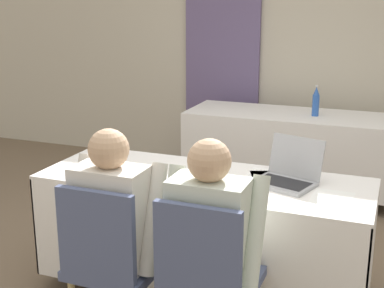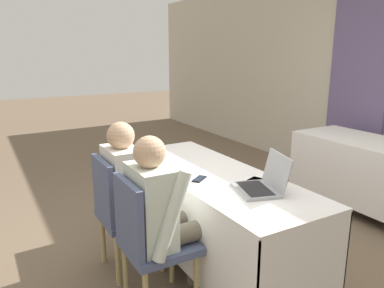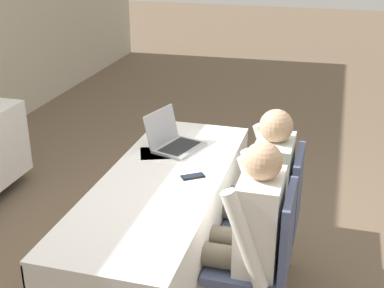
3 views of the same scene
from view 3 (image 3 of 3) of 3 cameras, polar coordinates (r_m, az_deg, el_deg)
name	(u,v)px [view 3 (image 3 of 3)]	position (r m, az deg, el deg)	size (l,w,h in m)	color
ground_plane	(164,282)	(3.60, -3.00, -14.53)	(24.00, 24.00, 0.00)	brown
conference_table_near	(162,207)	(3.29, -3.20, -6.68)	(1.93, 0.70, 0.75)	white
laptop	(174,141)	(3.61, -1.93, 0.28)	(0.40, 0.38, 0.25)	#99999E
cell_phone	(193,176)	(3.22, 0.08, -3.47)	(0.13, 0.15, 0.01)	black
paper_beside_laptop	(156,155)	(3.52, -3.82, -1.20)	(0.21, 0.30, 0.00)	white
paper_centre_table	(163,153)	(3.55, -3.13, -0.95)	(0.30, 0.35, 0.00)	white
paper_left_edge	(207,136)	(3.82, 1.64, 0.87)	(0.22, 0.30, 0.00)	white
chair_near_left	(262,256)	(2.98, 7.52, -11.78)	(0.44, 0.44, 0.90)	tan
chair_near_right	(275,210)	(3.41, 8.84, -7.01)	(0.44, 0.44, 0.90)	tan
person_checkered_shirt	(245,228)	(2.91, 5.65, -8.92)	(0.50, 0.52, 1.16)	#665B4C
person_white_shirt	(260,186)	(3.35, 7.25, -4.43)	(0.50, 0.52, 1.16)	#665B4C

